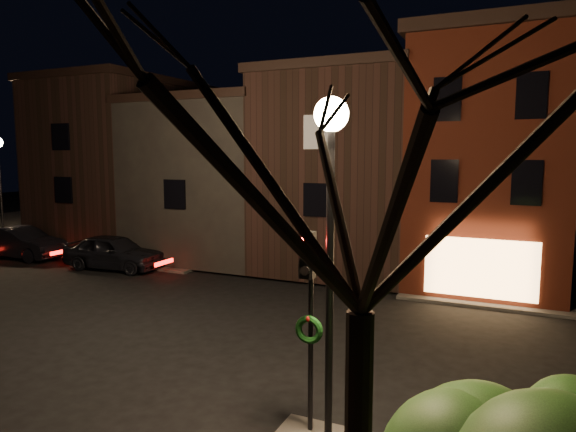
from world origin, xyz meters
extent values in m
plane|color=black|center=(0.00, 0.00, 0.00)|extent=(120.00, 120.00, 0.00)
cube|color=#2D2B28|center=(-20.00, 20.00, 0.06)|extent=(30.00, 30.00, 0.12)
cube|color=#511A0E|center=(8.00, 9.50, 5.12)|extent=(6.00, 8.00, 10.00)
cube|color=black|center=(8.00, 9.50, 10.37)|extent=(6.50, 8.50, 0.50)
cube|color=#E7AC68|center=(8.00, 5.45, 1.42)|extent=(4.00, 0.12, 2.20)
cube|color=black|center=(1.50, 10.50, 4.62)|extent=(7.00, 10.00, 9.00)
cube|color=black|center=(1.50, 10.50, 9.32)|extent=(7.30, 10.30, 0.40)
cube|color=black|center=(-5.75, 10.50, 4.12)|extent=(7.50, 10.00, 8.00)
cube|color=black|center=(-5.75, 10.50, 8.32)|extent=(7.80, 10.30, 0.40)
cube|color=black|center=(-13.00, 10.50, 4.87)|extent=(7.00, 10.00, 9.50)
cube|color=black|center=(-13.00, 10.50, 9.82)|extent=(7.30, 10.30, 0.40)
cylinder|color=black|center=(6.20, -6.00, 3.12)|extent=(0.14, 0.14, 6.00)
sphere|color=#FFD18C|center=(6.20, -6.00, 6.30)|extent=(0.60, 0.60, 0.60)
cylinder|color=black|center=(-19.00, 6.20, 3.12)|extent=(0.14, 0.14, 6.00)
cylinder|color=black|center=(5.60, -5.40, 2.12)|extent=(0.10, 0.10, 4.00)
cube|color=black|center=(5.60, -5.58, 3.72)|extent=(0.28, 0.22, 0.90)
cylinder|color=#FF0C07|center=(5.60, -5.70, 4.00)|extent=(0.18, 0.06, 0.18)
cylinder|color=black|center=(5.60, -5.70, 3.72)|extent=(0.18, 0.06, 0.18)
cylinder|color=black|center=(5.60, -5.70, 3.44)|extent=(0.18, 0.06, 0.18)
torus|color=#0C380F|center=(5.60, -5.49, 2.22)|extent=(0.58, 0.14, 0.58)
sphere|color=#990C0C|center=(5.60, -5.51, 2.44)|extent=(0.12, 0.12, 0.12)
imported|color=black|center=(-8.76, 4.50, 0.86)|extent=(5.21, 2.44, 1.72)
imported|color=black|center=(-15.23, 4.42, 0.85)|extent=(5.21, 1.97, 1.70)
camera|label=1|loc=(9.22, -14.44, 5.62)|focal=32.00mm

